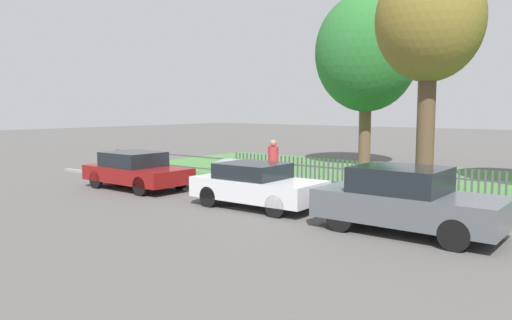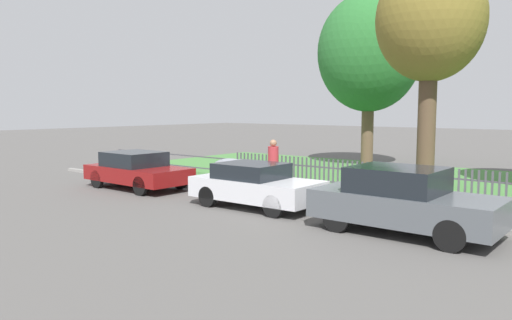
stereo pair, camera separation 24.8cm
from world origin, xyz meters
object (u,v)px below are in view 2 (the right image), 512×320
Objects in this scene: tree_nearest_kerb at (369,53)px; tree_behind_motorcycle at (430,23)px; parked_car_navy_estate at (403,200)px; parked_car_silver_hatchback at (137,170)px; parked_car_black_saloon at (255,185)px; covered_motorcycle at (233,170)px; pedestrian_near_fence at (273,162)px.

tree_behind_motorcycle is (5.00, -5.72, 0.16)m from tree_nearest_kerb.
tree_behind_motorcycle is (-1.66, 5.83, 4.90)m from parked_car_navy_estate.
tree_behind_motorcycle reaches higher than parked_car_silver_hatchback.
covered_motorcycle is at bearing 140.84° from parked_car_black_saloon.
pedestrian_near_fence is (0.90, -8.85, -4.49)m from tree_nearest_kerb.
pedestrian_near_fence is (1.66, 0.23, 0.35)m from covered_motorcycle.
tree_nearest_kerb is at bearing 88.32° from pedestrian_near_fence.
parked_car_black_saloon is at bearing 177.44° from parked_car_navy_estate.
parked_car_navy_estate is 2.32× the size of pedestrian_near_fence.
parked_car_navy_estate is 0.50× the size of tree_nearest_kerb.
parked_car_navy_estate is at bearing -60.04° from tree_nearest_kerb.
pedestrian_near_fence is at bearing 154.97° from parked_car_navy_estate.
pedestrian_near_fence is (-5.77, 2.71, 0.25)m from parked_car_navy_estate.
pedestrian_near_fence is at bearing -142.74° from tree_behind_motorcycle.
pedestrian_near_fence is at bearing 31.38° from parked_car_silver_hatchback.
covered_motorcycle is at bearing 161.68° from parked_car_navy_estate.
tree_behind_motorcycle reaches higher than parked_car_navy_estate.
parked_car_black_saloon is 4.54m from parked_car_navy_estate.
pedestrian_near_fence is at bearing -84.22° from tree_nearest_kerb.
tree_nearest_kerb is at bearing 84.53° from covered_motorcycle.
pedestrian_near_fence is at bearing 7.26° from covered_motorcycle.
tree_nearest_kerb reaches higher than parked_car_black_saloon.
tree_nearest_kerb is 1.07× the size of tree_behind_motorcycle.
tree_behind_motorcycle reaches higher than covered_motorcycle.
parked_car_silver_hatchback is at bearing -145.93° from tree_behind_motorcycle.
tree_nearest_kerb is 4.67× the size of pedestrian_near_fence.
tree_behind_motorcycle is 6.95m from pedestrian_near_fence.
tree_behind_motorcycle is at bearing 29.80° from pedestrian_near_fence.
parked_car_navy_estate is 2.07× the size of covered_motorcycle.
parked_car_silver_hatchback is at bearing 178.95° from parked_car_black_saloon.
parked_car_navy_estate is 6.37m from pedestrian_near_fence.
pedestrian_near_fence reaches higher than parked_car_black_saloon.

